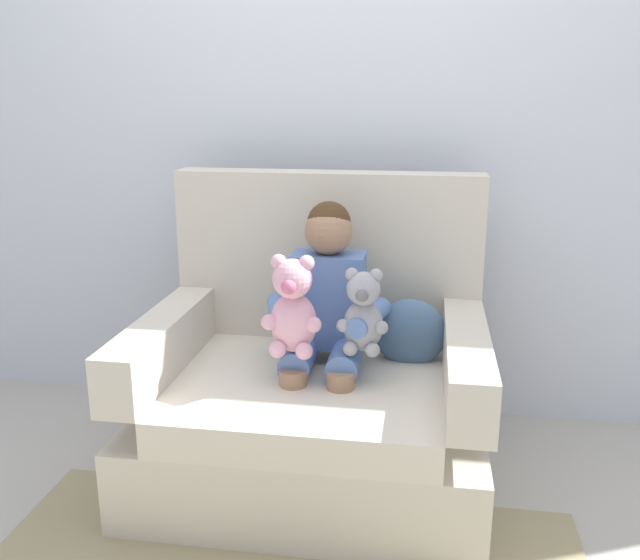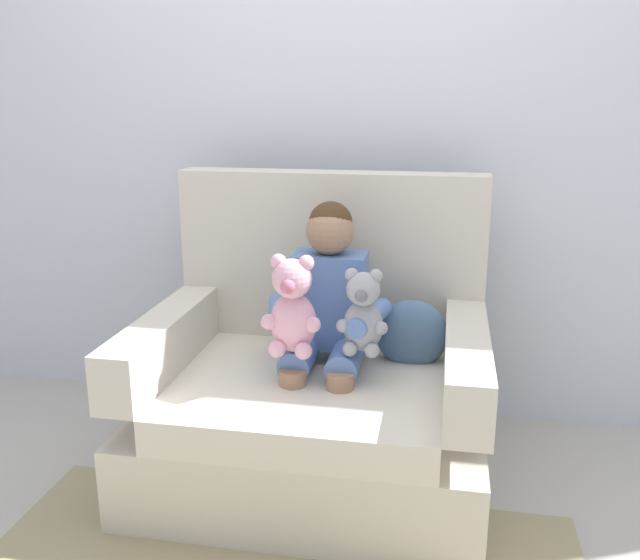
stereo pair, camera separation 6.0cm
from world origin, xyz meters
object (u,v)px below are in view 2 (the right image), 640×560
object	(u,v)px
seated_child	(327,309)
plush_grey	(363,314)
armchair	(316,389)
plush_pink	(293,308)
throw_pillow	(412,334)

from	to	relation	value
seated_child	plush_grey	bearing A→B (deg)	-45.89
armchair	seated_child	xyz separation A→B (m)	(0.04, 0.02, 0.30)
armchair	plush_pink	world-z (taller)	armchair
armchair	seated_child	world-z (taller)	armchair
armchair	throw_pillow	world-z (taller)	armchair
plush_pink	throw_pillow	xyz separation A→B (m)	(0.38, 0.27, -0.16)
plush_grey	seated_child	bearing A→B (deg)	126.49
armchair	throw_pillow	xyz separation A→B (m)	(0.33, 0.11, 0.19)
seated_child	throw_pillow	xyz separation A→B (m)	(0.30, 0.10, -0.11)
plush_pink	throw_pillow	distance (m)	0.49
seated_child	throw_pillow	world-z (taller)	seated_child
armchair	throw_pillow	distance (m)	0.40
plush_pink	throw_pillow	world-z (taller)	plush_pink
seated_child	plush_pink	xyz separation A→B (m)	(-0.08, -0.18, 0.05)
plush_grey	plush_pink	world-z (taller)	plush_pink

